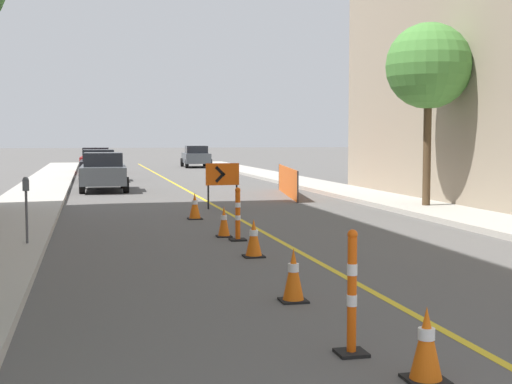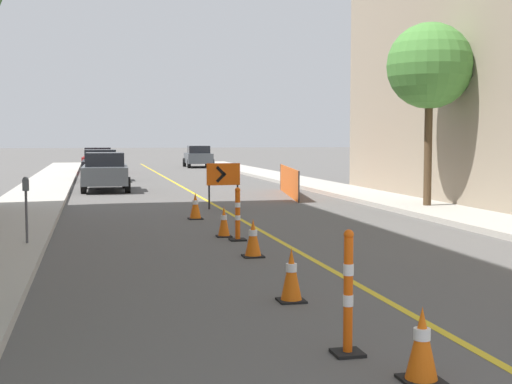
{
  "view_description": "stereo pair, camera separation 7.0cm",
  "coord_description": "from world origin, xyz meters",
  "px_view_note": "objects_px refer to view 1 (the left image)",
  "views": [
    {
      "loc": [
        -3.93,
        -0.25,
        2.23
      ],
      "look_at": [
        -0.32,
        15.2,
        1.0
      ],
      "focal_mm": 50.0,
      "sensor_mm": 36.0,
      "label": 1
    },
    {
      "loc": [
        -3.86,
        -0.27,
        2.23
      ],
      "look_at": [
        -0.32,
        15.2,
        1.0
      ],
      "focal_mm": 50.0,
      "sensor_mm": 36.0,
      "label": 2
    }
  ],
  "objects_px": {
    "traffic_cone_fourth": "(254,238)",
    "parked_car_curb_mid": "(98,165)",
    "delineator_post_rear": "(238,218)",
    "parked_car_opposite_side": "(196,156)",
    "parked_car_curb_near": "(103,172)",
    "traffic_cone_third": "(293,275)",
    "arrow_barricade_primary": "(222,176)",
    "delineator_post_front": "(352,300)",
    "parking_meter_near_curb": "(26,196)",
    "street_tree_right_near": "(429,67)",
    "traffic_cone_farthest": "(195,206)",
    "traffic_cone_fifth": "(224,222)",
    "parked_car_curb_far": "(96,160)",
    "traffic_cone_second": "(426,344)"
  },
  "relations": [
    {
      "from": "traffic_cone_farthest",
      "to": "parked_car_curb_far",
      "type": "relative_size",
      "value": 0.17
    },
    {
      "from": "traffic_cone_fifth",
      "to": "parked_car_opposite_side",
      "type": "bearing_deg",
      "value": 82.63
    },
    {
      "from": "traffic_cone_third",
      "to": "arrow_barricade_primary",
      "type": "distance_m",
      "value": 12.61
    },
    {
      "from": "parked_car_curb_near",
      "to": "street_tree_right_near",
      "type": "distance_m",
      "value": 14.32
    },
    {
      "from": "parked_car_curb_near",
      "to": "delineator_post_front",
      "type": "bearing_deg",
      "value": -83.62
    },
    {
      "from": "traffic_cone_farthest",
      "to": "parked_car_curb_near",
      "type": "xyz_separation_m",
      "value": [
        -2.22,
        10.95,
        0.44
      ]
    },
    {
      "from": "street_tree_right_near",
      "to": "arrow_barricade_primary",
      "type": "bearing_deg",
      "value": 163.29
    },
    {
      "from": "arrow_barricade_primary",
      "to": "traffic_cone_third",
      "type": "bearing_deg",
      "value": -100.0
    },
    {
      "from": "traffic_cone_second",
      "to": "traffic_cone_third",
      "type": "bearing_deg",
      "value": 95.09
    },
    {
      "from": "delineator_post_front",
      "to": "street_tree_right_near",
      "type": "height_order",
      "value": "street_tree_right_near"
    },
    {
      "from": "parking_meter_near_curb",
      "to": "street_tree_right_near",
      "type": "bearing_deg",
      "value": 25.76
    },
    {
      "from": "traffic_cone_fourth",
      "to": "parked_car_opposite_side",
      "type": "bearing_deg",
      "value": 83.21
    },
    {
      "from": "traffic_cone_third",
      "to": "traffic_cone_farthest",
      "type": "xyz_separation_m",
      "value": [
        0.1,
        9.95,
        -0.0
      ]
    },
    {
      "from": "traffic_cone_third",
      "to": "traffic_cone_fifth",
      "type": "xyz_separation_m",
      "value": [
        0.24,
        6.39,
        -0.02
      ]
    },
    {
      "from": "traffic_cone_second",
      "to": "arrow_barricade_primary",
      "type": "xyz_separation_m",
      "value": [
        1.04,
        15.85,
        0.67
      ]
    },
    {
      "from": "arrow_barricade_primary",
      "to": "parked_car_curb_near",
      "type": "xyz_separation_m",
      "value": [
        -3.45,
        8.37,
        -0.21
      ]
    },
    {
      "from": "traffic_cone_second",
      "to": "street_tree_right_near",
      "type": "distance_m",
      "value": 16.21
    },
    {
      "from": "traffic_cone_farthest",
      "to": "parked_car_curb_mid",
      "type": "distance_m",
      "value": 18.24
    },
    {
      "from": "traffic_cone_fourth",
      "to": "traffic_cone_farthest",
      "type": "distance_m",
      "value": 6.32
    },
    {
      "from": "traffic_cone_second",
      "to": "traffic_cone_fourth",
      "type": "relative_size",
      "value": 0.98
    },
    {
      "from": "traffic_cone_farthest",
      "to": "parked_car_curb_mid",
      "type": "relative_size",
      "value": 0.17
    },
    {
      "from": "traffic_cone_fourth",
      "to": "traffic_cone_third",
      "type": "bearing_deg",
      "value": -94.48
    },
    {
      "from": "delineator_post_front",
      "to": "parked_car_opposite_side",
      "type": "distance_m",
      "value": 45.77
    },
    {
      "from": "traffic_cone_farthest",
      "to": "parked_car_opposite_side",
      "type": "xyz_separation_m",
      "value": [
        4.89,
        33.12,
        0.44
      ]
    },
    {
      "from": "traffic_cone_farthest",
      "to": "delineator_post_front",
      "type": "height_order",
      "value": "delineator_post_front"
    },
    {
      "from": "delineator_post_rear",
      "to": "parked_car_opposite_side",
      "type": "bearing_deg",
      "value": 83.04
    },
    {
      "from": "parked_car_opposite_side",
      "to": "parked_car_curb_near",
      "type": "bearing_deg",
      "value": -105.04
    },
    {
      "from": "parked_car_opposite_side",
      "to": "traffic_cone_second",
      "type": "bearing_deg",
      "value": -93.05
    },
    {
      "from": "parked_car_curb_far",
      "to": "parked_car_opposite_side",
      "type": "xyz_separation_m",
      "value": [
        7.28,
        7.49,
        0.0
      ]
    },
    {
      "from": "traffic_cone_second",
      "to": "traffic_cone_fourth",
      "type": "bearing_deg",
      "value": 90.09
    },
    {
      "from": "delineator_post_front",
      "to": "parked_car_curb_far",
      "type": "xyz_separation_m",
      "value": [
        -2.22,
        37.99,
        0.23
      ]
    },
    {
      "from": "parked_car_opposite_side",
      "to": "street_tree_right_near",
      "type": "xyz_separation_m",
      "value": [
        2.33,
        -32.35,
        3.54
      ]
    },
    {
      "from": "delineator_post_front",
      "to": "parking_meter_near_curb",
      "type": "height_order",
      "value": "parking_meter_near_curb"
    },
    {
      "from": "parked_car_opposite_side",
      "to": "parking_meter_near_curb",
      "type": "distance_m",
      "value": 38.78
    },
    {
      "from": "parked_car_curb_near",
      "to": "parked_car_curb_far",
      "type": "xyz_separation_m",
      "value": [
        -0.18,
        14.68,
        0.0
      ]
    },
    {
      "from": "arrow_barricade_primary",
      "to": "parked_car_curb_mid",
      "type": "xyz_separation_m",
      "value": [
        -3.57,
        15.51,
        -0.21
      ]
    },
    {
      "from": "traffic_cone_third",
      "to": "parked_car_curb_far",
      "type": "relative_size",
      "value": 0.17
    },
    {
      "from": "traffic_cone_second",
      "to": "parking_meter_near_curb",
      "type": "relative_size",
      "value": 0.53
    },
    {
      "from": "traffic_cone_farthest",
      "to": "arrow_barricade_primary",
      "type": "bearing_deg",
      "value": 64.28
    },
    {
      "from": "delineator_post_rear",
      "to": "parking_meter_near_curb",
      "type": "distance_m",
      "value": 4.37
    },
    {
      "from": "parked_car_curb_far",
      "to": "parking_meter_near_curb",
      "type": "height_order",
      "value": "parked_car_curb_far"
    },
    {
      "from": "traffic_cone_fourth",
      "to": "parked_car_curb_mid",
      "type": "distance_m",
      "value": 24.53
    },
    {
      "from": "traffic_cone_fourth",
      "to": "traffic_cone_fifth",
      "type": "bearing_deg",
      "value": 91.02
    },
    {
      "from": "parking_meter_near_curb",
      "to": "traffic_cone_second",
      "type": "bearing_deg",
      "value": -64.23
    },
    {
      "from": "traffic_cone_fifth",
      "to": "traffic_cone_second",
      "type": "bearing_deg",
      "value": -89.64
    },
    {
      "from": "delineator_post_front",
      "to": "street_tree_right_near",
      "type": "xyz_separation_m",
      "value": [
        7.39,
        13.14,
        3.77
      ]
    },
    {
      "from": "delineator_post_rear",
      "to": "parked_car_opposite_side",
      "type": "xyz_separation_m",
      "value": [
        4.56,
        37.31,
        0.31
      ]
    },
    {
      "from": "traffic_cone_farthest",
      "to": "delineator_post_rear",
      "type": "bearing_deg",
      "value": -85.51
    },
    {
      "from": "delineator_post_front",
      "to": "parked_car_curb_near",
      "type": "relative_size",
      "value": 0.3
    },
    {
      "from": "traffic_cone_third",
      "to": "traffic_cone_farthest",
      "type": "relative_size",
      "value": 1.01
    }
  ]
}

